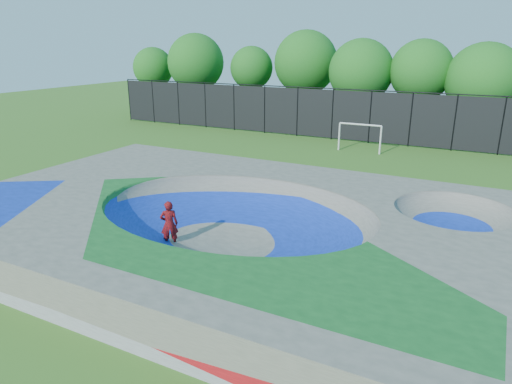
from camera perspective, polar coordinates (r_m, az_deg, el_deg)
ground at (r=17.89m, az=-2.71°, el=-6.29°), size 120.00×120.00×0.00m
skate_deck at (r=17.59m, az=-2.74°, el=-4.06°), size 22.00×14.00×1.50m
skater at (r=17.46m, az=-10.80°, el=-3.97°), size 0.80×0.76×1.83m
skateboard at (r=17.81m, az=-10.63°, el=-6.63°), size 0.77×0.61×0.05m
soccer_goal at (r=33.14m, az=12.85°, el=7.27°), size 3.07×0.12×2.03m
fence at (r=36.42m, az=14.08°, el=9.23°), size 48.09×0.09×4.04m
treeline at (r=40.71m, az=16.46°, el=14.29°), size 53.99×7.80×8.60m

